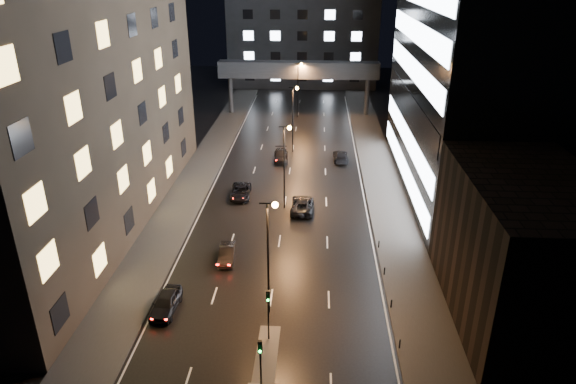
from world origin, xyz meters
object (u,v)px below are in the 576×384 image
(car_away_d, at_px, (281,155))
(car_toward_a, at_px, (302,205))
(car_toward_b, at_px, (341,156))
(car_away_a, at_px, (166,303))
(car_away_b, at_px, (227,254))
(car_away_c, at_px, (241,191))

(car_away_d, xyz_separation_m, car_toward_a, (3.67, -16.80, 0.04))
(car_toward_a, relative_size, car_toward_b, 1.09)
(car_away_a, bearing_deg, car_away_b, 68.15)
(car_away_b, relative_size, car_toward_b, 0.82)
(car_away_a, xyz_separation_m, car_away_c, (2.95, 23.20, -0.07))
(car_toward_a, bearing_deg, car_away_b, 59.86)
(car_away_c, distance_m, car_toward_b, 18.74)
(car_away_d, bearing_deg, car_away_b, -100.74)
(car_away_a, relative_size, car_toward_b, 0.90)
(car_away_a, bearing_deg, car_away_c, 85.05)
(car_away_d, distance_m, car_toward_a, 17.20)
(car_away_b, height_order, car_away_c, car_away_c)
(car_away_a, height_order, car_toward_a, car_away_a)
(car_away_d, relative_size, car_toward_b, 0.99)
(car_away_d, bearing_deg, car_toward_a, -81.68)
(car_away_a, bearing_deg, car_toward_b, 69.02)
(car_away_d, bearing_deg, car_away_a, -104.92)
(car_away_b, distance_m, car_away_c, 14.93)
(car_away_d, xyz_separation_m, car_toward_b, (8.77, 0.28, 0.01))
(car_toward_a, distance_m, car_toward_b, 17.83)
(car_away_b, distance_m, car_toward_b, 30.99)
(car_away_c, bearing_deg, car_toward_a, -27.11)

